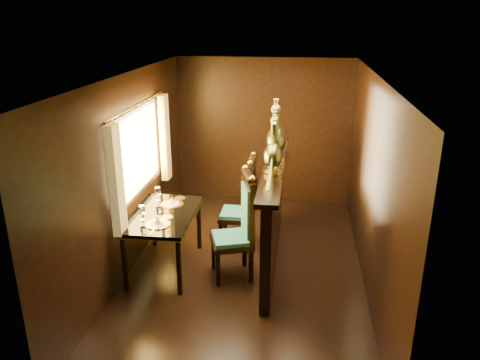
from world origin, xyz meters
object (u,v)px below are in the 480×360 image
Objects in this scene: dining_table at (163,218)px; chair_right at (246,200)px; chair_left at (242,222)px; peacock_left at (273,145)px; peacock_right at (276,128)px.

dining_table is 1.23m from chair_right.
peacock_left reaches higher than chair_left.
peacock_right is (1.38, 0.61, 1.07)m from dining_table.
dining_table is 0.98× the size of chair_right.
peacock_left is (0.41, -0.74, 1.02)m from chair_right.
dining_table is 1.02m from chair_left.
chair_left is at bearing -171.96° from peacock_left.
dining_table is 1.58× the size of peacock_right.
chair_right is at bearing 75.13° from chair_left.
chair_left is at bearing -86.75° from chair_right.
chair_right is (0.97, 0.75, -0.00)m from dining_table.
dining_table is 0.95× the size of chair_left.
chair_right reaches higher than dining_table.
chair_right is at bearing 161.36° from peacock_right.
dining_table is 1.72m from peacock_left.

